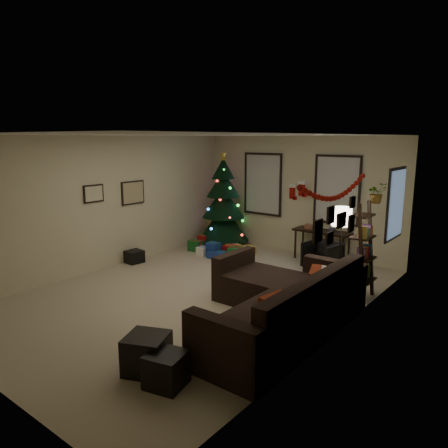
{
  "coord_description": "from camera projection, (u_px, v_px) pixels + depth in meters",
  "views": [
    {
      "loc": [
        4.7,
        -5.26,
        2.66
      ],
      "look_at": [
        0.1,
        0.6,
        1.15
      ],
      "focal_mm": 34.35,
      "sensor_mm": 36.0,
      "label": 1
    }
  ],
  "objects": [
    {
      "name": "floor",
      "position": [
        198.0,
        294.0,
        7.43
      ],
      "size": [
        7.0,
        7.0,
        0.0
      ],
      "primitive_type": "plane",
      "color": "tan",
      "rests_on": "ground"
    },
    {
      "name": "ceiling",
      "position": [
        196.0,
        135.0,
        6.89
      ],
      "size": [
        7.0,
        7.0,
        0.0
      ],
      "primitive_type": "plane",
      "rotation": [
        3.14,
        0.0,
        0.0
      ],
      "color": "white",
      "rests_on": "floor"
    },
    {
      "name": "wall_back",
      "position": [
        298.0,
        195.0,
        9.86
      ],
      "size": [
        5.0,
        0.0,
        5.0
      ],
      "primitive_type": "plane",
      "rotation": [
        1.57,
        0.0,
        0.0
      ],
      "color": "beige",
      "rests_on": "floor"
    },
    {
      "name": "wall_left",
      "position": [
        105.0,
        203.0,
        8.67
      ],
      "size": [
        0.0,
        7.0,
        7.0
      ],
      "primitive_type": "plane",
      "rotation": [
        1.57,
        0.0,
        1.57
      ],
      "color": "beige",
      "rests_on": "floor"
    },
    {
      "name": "wall_right",
      "position": [
        339.0,
        238.0,
        5.65
      ],
      "size": [
        0.0,
        7.0,
        7.0
      ],
      "primitive_type": "plane",
      "rotation": [
        1.57,
        0.0,
        -1.57
      ],
      "color": "beige",
      "rests_on": "floor"
    },
    {
      "name": "window_back_left",
      "position": [
        263.0,
        184.0,
        10.37
      ],
      "size": [
        1.05,
        0.06,
        1.5
      ],
      "color": "#728CB2",
      "rests_on": "wall_back"
    },
    {
      "name": "window_back_right",
      "position": [
        337.0,
        190.0,
        9.22
      ],
      "size": [
        1.05,
        0.06,
        1.5
      ],
      "color": "#728CB2",
      "rests_on": "wall_back"
    },
    {
      "name": "window_right_wall",
      "position": [
        397.0,
        204.0,
        7.6
      ],
      "size": [
        0.06,
        0.9,
        1.3
      ],
      "color": "#728CB2",
      "rests_on": "wall_right"
    },
    {
      "name": "christmas_tree",
      "position": [
        223.0,
        206.0,
        10.65
      ],
      "size": [
        1.27,
        1.27,
        2.37
      ],
      "rotation": [
        0.0,
        0.0,
        -0.36
      ],
      "color": "black",
      "rests_on": "floor"
    },
    {
      "name": "presents",
      "position": [
        220.0,
        249.0,
        9.93
      ],
      "size": [
        1.5,
        1.01,
        0.3
      ],
      "rotation": [
        0.0,
        0.0,
        -0.1
      ],
      "color": "maroon",
      "rests_on": "floor"
    },
    {
      "name": "sofa",
      "position": [
        281.0,
        306.0,
        6.09
      ],
      "size": [
        2.14,
        3.09,
        0.93
      ],
      "color": "black",
      "rests_on": "floor"
    },
    {
      "name": "pillow_red_a",
      "position": [
        273.0,
        311.0,
        5.08
      ],
      "size": [
        0.17,
        0.42,
        0.41
      ],
      "primitive_type": "cube",
      "rotation": [
        0.0,
        0.0,
        -0.17
      ],
      "color": "maroon",
      "rests_on": "sofa"
    },
    {
      "name": "pillow_red_b",
      "position": [
        315.0,
        286.0,
        5.92
      ],
      "size": [
        0.3,
        0.51,
        0.49
      ],
      "primitive_type": "cube",
      "rotation": [
        0.0,
        0.0,
        0.36
      ],
      "color": "maroon",
      "rests_on": "sofa"
    },
    {
      "name": "pillow_cream",
      "position": [
        319.0,
        284.0,
        6.03
      ],
      "size": [
        0.15,
        0.44,
        0.44
      ],
      "primitive_type": "cube",
      "rotation": [
        0.0,
        0.0,
        0.06
      ],
      "color": "beige",
      "rests_on": "sofa"
    },
    {
      "name": "ottoman_near",
      "position": [
        147.0,
        354.0,
        4.92
      ],
      "size": [
        0.61,
        0.61,
        0.44
      ],
      "primitive_type": "cube",
      "rotation": [
        0.0,
        0.0,
        0.41
      ],
      "color": "black",
      "rests_on": "floor"
    },
    {
      "name": "ottoman_far",
      "position": [
        166.0,
        369.0,
        4.64
      ],
      "size": [
        0.48,
        0.48,
        0.38
      ],
      "primitive_type": "cube",
      "rotation": [
        0.0,
        0.0,
        0.23
      ],
      "color": "black",
      "rests_on": "floor"
    },
    {
      "name": "desk",
      "position": [
        322.0,
        234.0,
        9.33
      ],
      "size": [
        1.25,
        0.45,
        0.67
      ],
      "color": "black",
      "rests_on": "floor"
    },
    {
      "name": "desk_chair",
      "position": [
        322.0,
        256.0,
        8.69
      ],
      "size": [
        0.67,
        0.64,
        0.6
      ],
      "primitive_type": "imported",
      "rotation": [
        0.0,
        0.0,
        -0.18
      ],
      "color": "black",
      "rests_on": "floor"
    },
    {
      "name": "bookshelf",
      "position": [
        365.0,
        252.0,
        7.1
      ],
      "size": [
        0.3,
        0.48,
        1.63
      ],
      "color": "black",
      "rests_on": "floor"
    },
    {
      "name": "potted_plant",
      "position": [
        377.0,
        190.0,
        7.2
      ],
      "size": [
        0.54,
        0.54,
        0.46
      ],
      "primitive_type": "imported",
      "rotation": [
        0.0,
        0.0,
        0.87
      ],
      "color": "#4C4C4C",
      "rests_on": "bookshelf"
    },
    {
      "name": "floor_lamp",
      "position": [
        341.0,
        222.0,
        7.06
      ],
      "size": [
        0.32,
        0.32,
        1.54
      ],
      "rotation": [
        0.0,
        0.0,
        -0.03
      ],
      "color": "black",
      "rests_on": "floor"
    },
    {
      "name": "art_map",
      "position": [
        133.0,
        193.0,
        9.18
      ],
      "size": [
        0.04,
        0.6,
        0.5
      ],
      "color": "black",
      "rests_on": "wall_left"
    },
    {
      "name": "art_abstract",
      "position": [
        94.0,
        194.0,
        8.41
      ],
      "size": [
        0.04,
        0.45,
        0.35
      ],
      "color": "black",
      "rests_on": "wall_left"
    },
    {
      "name": "gallery",
      "position": [
        336.0,
        223.0,
        5.56
      ],
      "size": [
        0.03,
        1.25,
        0.54
      ],
      "color": "black",
      "rests_on": "wall_right"
    },
    {
      "name": "garland",
      "position": [
        335.0,
        189.0,
        5.48
      ],
      "size": [
        0.08,
        1.9,
        0.3
      ],
      "primitive_type": null,
      "color": "#A5140C",
      "rests_on": "wall_right"
    },
    {
      "name": "stocking_left",
      "position": [
        293.0,
        191.0,
        9.92
      ],
      "size": [
        0.2,
        0.05,
        0.36
      ],
      "color": "#990F0C",
      "rests_on": "wall_back"
    },
    {
      "name": "stocking_right",
      "position": [
        302.0,
        188.0,
        9.57
      ],
      "size": [
        0.2,
        0.05,
        0.36
      ],
      "color": "#990F0C",
      "rests_on": "wall_back"
    },
    {
      "name": "storage_bin",
      "position": [
        131.0,
        256.0,
        9.32
      ],
      "size": [
        0.57,
        0.41,
        0.26
      ],
      "primitive_type": "cube",
      "rotation": [
        0.0,
        0.0,
        -0.12
      ],
      "color": "black",
      "rests_on": "floor"
    }
  ]
}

